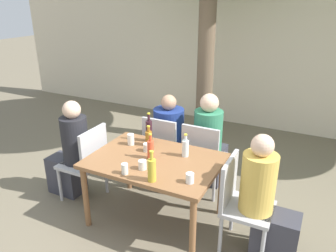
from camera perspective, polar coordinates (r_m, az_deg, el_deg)
name	(u,v)px	position (r m, az deg, el deg)	size (l,w,h in m)	color
ground_plane	(156,219)	(3.70, -2.15, -15.81)	(30.00, 30.00, 0.00)	#706651
cafe_building_wall	(243,48)	(6.04, 12.86, 13.14)	(10.00, 0.08, 2.80)	beige
dining_table_front	(155,166)	(3.34, -2.30, -7.01)	(1.30, 0.93, 0.73)	brown
patio_chair_0	(87,160)	(3.86, -13.91, -5.69)	(0.44, 0.44, 0.91)	#B2B2B7
patio_chair_1	(240,199)	(3.14, 12.35, -12.38)	(0.44, 0.44, 0.91)	#B2B2B7
patio_chair_2	(163,146)	(4.06, -0.81, -3.59)	(0.44, 0.44, 0.91)	#B2B2B7
patio_chair_3	(203,155)	(3.87, 6.08, -5.03)	(0.44, 0.44, 0.91)	#B2B2B7
person_seated_0	(71,155)	(4.00, -16.59, -4.79)	(0.55, 0.30, 1.19)	#383842
person_seated_1	(266,206)	(3.11, 16.74, -13.13)	(0.55, 0.31, 1.19)	#383842
person_seated_2	(172,140)	(4.25, 0.64, -2.39)	(0.38, 0.59, 1.14)	#383842
person_seated_3	(210,145)	(4.06, 7.27, -3.28)	(0.34, 0.57, 1.22)	#383842
water_bottle_0	(185,148)	(3.32, 3.05, -3.79)	(0.07, 0.07, 0.24)	silver
oil_cruet_1	(152,169)	(2.89, -2.83, -7.56)	(0.08, 0.08, 0.29)	gold
wine_bottle_2	(149,130)	(3.65, -3.32, -0.75)	(0.07, 0.07, 0.34)	#331923
soda_bottle_3	(151,149)	(3.27, -3.06, -4.03)	(0.07, 0.07, 0.27)	#DB4C2D
amber_bottle_4	(149,138)	(3.56, -3.38, -2.08)	(0.07, 0.07, 0.23)	#9E661E
drinking_glass_0	(142,165)	(3.11, -4.48, -6.76)	(0.08, 0.08, 0.09)	silver
drinking_glass_1	(190,178)	(2.90, 3.83, -9.04)	(0.07, 0.07, 0.09)	white
drinking_glass_2	(147,147)	(3.45, -3.65, -3.73)	(0.08, 0.08, 0.08)	silver
drinking_glass_3	(131,139)	(3.61, -6.49, -2.33)	(0.07, 0.07, 0.12)	silver
drinking_glass_4	(125,169)	(3.05, -7.55, -7.39)	(0.06, 0.06, 0.10)	silver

